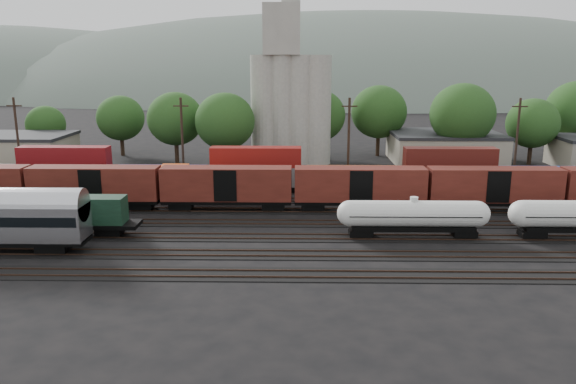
{
  "coord_description": "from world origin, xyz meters",
  "views": [
    {
      "loc": [
        4.79,
        -58.23,
        17.27
      ],
      "look_at": [
        3.66,
        2.0,
        3.0
      ],
      "focal_mm": 35.0,
      "sensor_mm": 36.0,
      "label": 1
    }
  ],
  "objects_px": {
    "tank_car_a": "(413,215)",
    "grain_silo": "(290,97)",
    "green_locomotive": "(46,212)",
    "orange_locomotive": "(208,182)"
  },
  "relations": [
    {
      "from": "grain_silo",
      "to": "tank_car_a",
      "type": "bearing_deg",
      "value": -72.66
    },
    {
      "from": "tank_car_a",
      "to": "orange_locomotive",
      "type": "height_order",
      "value": "orange_locomotive"
    },
    {
      "from": "tank_car_a",
      "to": "grain_silo",
      "type": "height_order",
      "value": "grain_silo"
    },
    {
      "from": "green_locomotive",
      "to": "orange_locomotive",
      "type": "xyz_separation_m",
      "value": [
        13.69,
        15.0,
        -0.13
      ]
    },
    {
      "from": "orange_locomotive",
      "to": "grain_silo",
      "type": "xyz_separation_m",
      "value": [
        9.82,
        26.0,
        8.88
      ]
    },
    {
      "from": "green_locomotive",
      "to": "tank_car_a",
      "type": "distance_m",
      "value": 36.31
    },
    {
      "from": "tank_car_a",
      "to": "grain_silo",
      "type": "distance_m",
      "value": 43.86
    },
    {
      "from": "orange_locomotive",
      "to": "grain_silo",
      "type": "bearing_deg",
      "value": 69.32
    },
    {
      "from": "green_locomotive",
      "to": "grain_silo",
      "type": "bearing_deg",
      "value": 60.17
    },
    {
      "from": "green_locomotive",
      "to": "orange_locomotive",
      "type": "bearing_deg",
      "value": 47.61
    }
  ]
}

